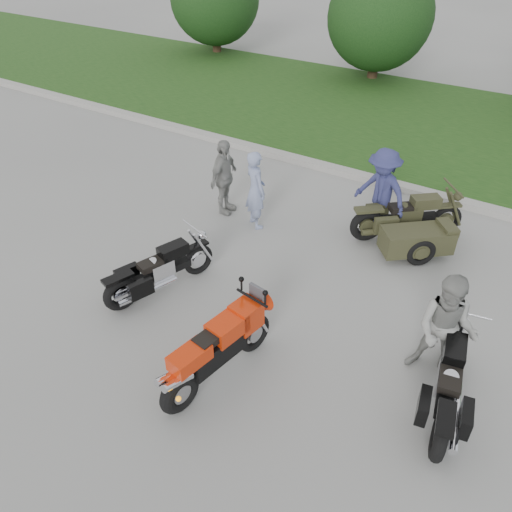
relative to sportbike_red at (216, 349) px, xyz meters
The scene contains 12 objects.
ground 1.07m from the sportbike_red, 116.71° to the left, with size 80.00×80.00×0.00m, color #A0A19B.
curb 6.83m from the sportbike_red, 93.39° to the left, with size 60.00×0.30×0.15m, color #A3A19A.
grass_strip 10.97m from the sportbike_red, 92.11° to the left, with size 60.00×8.00×0.14m, color #375E20.
tree_mid_left 14.79m from the sportbike_red, 103.38° to the left, with size 3.60×3.60×4.00m.
sportbike_red is the anchor object (origin of this frame).
cruiser_left 2.21m from the sportbike_red, 153.36° to the left, with size 0.79×2.04×0.81m.
cruiser_right 3.05m from the sportbike_red, 22.52° to the left, with size 0.62×2.19×0.85m.
cruiser_sidecar 4.72m from the sportbike_red, 75.01° to the left, with size 1.98×2.01×0.88m.
person_stripe 4.11m from the sportbike_red, 114.97° to the left, with size 0.59×0.39×1.63m, color #8E9BC2.
person_grey 3.09m from the sportbike_red, 33.95° to the left, with size 0.83×0.65×1.70m, color gray.
person_denim 4.88m from the sportbike_red, 84.80° to the left, with size 1.14×0.65×1.76m, color navy.
person_back 4.61m from the sportbike_red, 123.95° to the left, with size 0.95×0.40×1.62m, color gray.
Camera 1 is at (3.39, -4.50, 5.56)m, focal length 35.00 mm.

